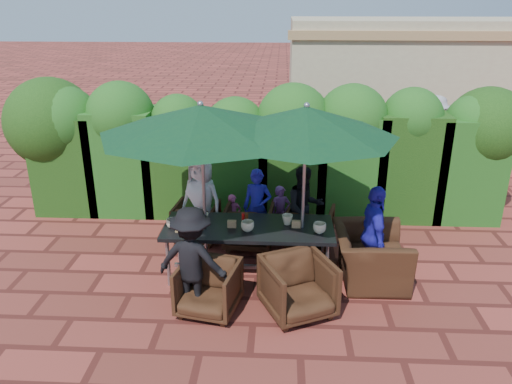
{
  "coord_description": "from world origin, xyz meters",
  "views": [
    {
      "loc": [
        0.3,
        -6.11,
        3.66
      ],
      "look_at": [
        -0.04,
        0.4,
        1.12
      ],
      "focal_mm": 35.0,
      "sensor_mm": 36.0,
      "label": 1
    }
  ],
  "objects_px": {
    "umbrella_right": "(306,122)",
    "chair_near_right": "(298,284)",
    "chair_end_right": "(371,248)",
    "dining_table": "(249,231)",
    "umbrella_left": "(201,120)",
    "chair_far_mid": "(249,224)",
    "chair_far_right": "(310,225)",
    "chair_near_left": "(208,286)",
    "chair_far_left": "(196,220)"
  },
  "relations": [
    {
      "from": "umbrella_right",
      "to": "chair_near_right",
      "type": "bearing_deg",
      "value": -94.31
    },
    {
      "from": "umbrella_right",
      "to": "chair_end_right",
      "type": "xyz_separation_m",
      "value": [
        0.94,
        -0.05,
        -1.73
      ]
    },
    {
      "from": "dining_table",
      "to": "umbrella_left",
      "type": "bearing_deg",
      "value": 176.69
    },
    {
      "from": "chair_far_mid",
      "to": "chair_far_right",
      "type": "bearing_deg",
      "value": -171.41
    },
    {
      "from": "dining_table",
      "to": "umbrella_left",
      "type": "height_order",
      "value": "umbrella_left"
    },
    {
      "from": "chair_near_right",
      "to": "umbrella_left",
      "type": "bearing_deg",
      "value": 119.03
    },
    {
      "from": "umbrella_left",
      "to": "chair_near_right",
      "type": "height_order",
      "value": "umbrella_left"
    },
    {
      "from": "chair_far_mid",
      "to": "chair_near_left",
      "type": "distance_m",
      "value": 1.84
    },
    {
      "from": "umbrella_right",
      "to": "chair_near_left",
      "type": "bearing_deg",
      "value": -141.69
    },
    {
      "from": "dining_table",
      "to": "umbrella_left",
      "type": "xyz_separation_m",
      "value": [
        -0.6,
        0.03,
        1.54
      ]
    },
    {
      "from": "chair_far_mid",
      "to": "chair_near_right",
      "type": "xyz_separation_m",
      "value": [
        0.71,
        -1.77,
        0.02
      ]
    },
    {
      "from": "chair_near_left",
      "to": "umbrella_right",
      "type": "bearing_deg",
      "value": 50.41
    },
    {
      "from": "chair_far_mid",
      "to": "chair_far_right",
      "type": "xyz_separation_m",
      "value": [
        0.94,
        0.06,
        -0.02
      ]
    },
    {
      "from": "umbrella_right",
      "to": "chair_far_right",
      "type": "bearing_deg",
      "value": 80.28
    },
    {
      "from": "chair_far_mid",
      "to": "chair_near_right",
      "type": "bearing_deg",
      "value": 117.06
    },
    {
      "from": "umbrella_left",
      "to": "chair_far_left",
      "type": "distance_m",
      "value": 2.15
    },
    {
      "from": "chair_far_mid",
      "to": "chair_far_right",
      "type": "height_order",
      "value": "chair_far_mid"
    },
    {
      "from": "chair_far_right",
      "to": "chair_near_left",
      "type": "relative_size",
      "value": 0.99
    },
    {
      "from": "umbrella_left",
      "to": "chair_far_left",
      "type": "height_order",
      "value": "umbrella_left"
    },
    {
      "from": "umbrella_left",
      "to": "umbrella_right",
      "type": "distance_m",
      "value": 1.34
    },
    {
      "from": "umbrella_right",
      "to": "chair_near_right",
      "type": "height_order",
      "value": "umbrella_right"
    },
    {
      "from": "umbrella_left",
      "to": "umbrella_right",
      "type": "xyz_separation_m",
      "value": [
        1.34,
        -0.02,
        -0.0
      ]
    },
    {
      "from": "chair_far_right",
      "to": "chair_end_right",
      "type": "xyz_separation_m",
      "value": [
        0.78,
        -0.98,
        0.13
      ]
    },
    {
      "from": "chair_near_left",
      "to": "umbrella_left",
      "type": "bearing_deg",
      "value": 111.94
    },
    {
      "from": "dining_table",
      "to": "chair_far_mid",
      "type": "bearing_deg",
      "value": 93.1
    },
    {
      "from": "chair_far_left",
      "to": "chair_near_right",
      "type": "xyz_separation_m",
      "value": [
        1.58,
        -1.95,
        0.06
      ]
    },
    {
      "from": "umbrella_left",
      "to": "chair_near_left",
      "type": "xyz_separation_m",
      "value": [
        0.16,
        -0.95,
        -1.85
      ]
    },
    {
      "from": "chair_far_left",
      "to": "chair_end_right",
      "type": "xyz_separation_m",
      "value": [
        2.59,
        -1.1,
        0.14
      ]
    },
    {
      "from": "umbrella_right",
      "to": "chair_far_mid",
      "type": "relative_size",
      "value": 3.25
    },
    {
      "from": "umbrella_right",
      "to": "chair_far_mid",
      "type": "bearing_deg",
      "value": 131.74
    },
    {
      "from": "umbrella_left",
      "to": "chair_near_left",
      "type": "bearing_deg",
      "value": -80.16
    },
    {
      "from": "umbrella_right",
      "to": "chair_end_right",
      "type": "distance_m",
      "value": 1.97
    },
    {
      "from": "chair_far_mid",
      "to": "chair_end_right",
      "type": "height_order",
      "value": "chair_end_right"
    },
    {
      "from": "chair_near_left",
      "to": "dining_table",
      "type": "bearing_deg",
      "value": 76.55
    },
    {
      "from": "umbrella_left",
      "to": "chair_end_right",
      "type": "xyz_separation_m",
      "value": [
        2.28,
        -0.07,
        -1.73
      ]
    },
    {
      "from": "dining_table",
      "to": "chair_far_right",
      "type": "bearing_deg",
      "value": 46.55
    },
    {
      "from": "umbrella_right",
      "to": "chair_end_right",
      "type": "relative_size",
      "value": 2.23
    },
    {
      "from": "chair_far_left",
      "to": "dining_table",
      "type": "bearing_deg",
      "value": 137.07
    },
    {
      "from": "chair_far_left",
      "to": "chair_near_left",
      "type": "height_order",
      "value": "chair_near_left"
    },
    {
      "from": "umbrella_right",
      "to": "chair_near_right",
      "type": "xyz_separation_m",
      "value": [
        -0.07,
        -0.9,
        -1.81
      ]
    },
    {
      "from": "chair_near_left",
      "to": "chair_end_right",
      "type": "height_order",
      "value": "chair_end_right"
    },
    {
      "from": "umbrella_left",
      "to": "umbrella_right",
      "type": "height_order",
      "value": "same"
    },
    {
      "from": "umbrella_left",
      "to": "chair_near_right",
      "type": "relative_size",
      "value": 3.34
    },
    {
      "from": "chair_far_mid",
      "to": "chair_near_right",
      "type": "distance_m",
      "value": 1.91
    },
    {
      "from": "dining_table",
      "to": "chair_near_left",
      "type": "relative_size",
      "value": 3.22
    },
    {
      "from": "chair_far_right",
      "to": "chair_end_right",
      "type": "distance_m",
      "value": 1.26
    },
    {
      "from": "chair_far_mid",
      "to": "chair_near_left",
      "type": "bearing_deg",
      "value": 82.91
    },
    {
      "from": "umbrella_left",
      "to": "chair_near_right",
      "type": "distance_m",
      "value": 2.4
    },
    {
      "from": "umbrella_left",
      "to": "chair_far_mid",
      "type": "height_order",
      "value": "umbrella_left"
    },
    {
      "from": "umbrella_left",
      "to": "chair_near_right",
      "type": "bearing_deg",
      "value": -35.98
    }
  ]
}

